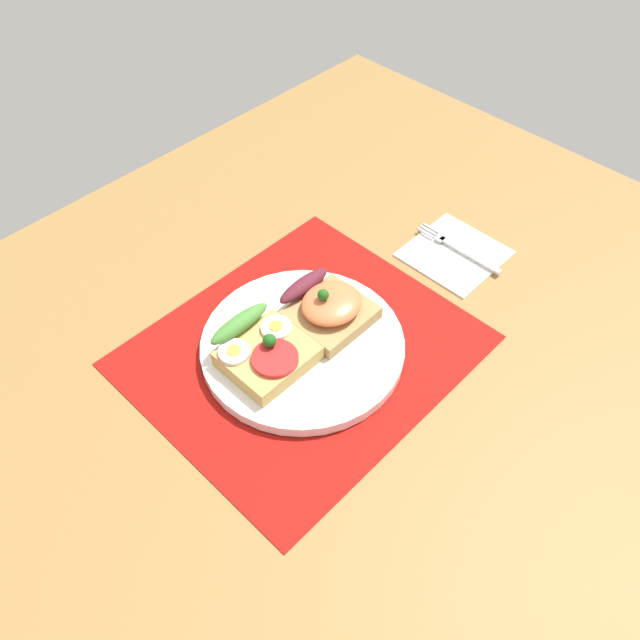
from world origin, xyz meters
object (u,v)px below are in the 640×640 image
plate (303,346)px  sandwich_egg_tomato (264,351)px  napkin (455,253)px  sandwich_salmon (328,307)px  fork (456,247)px

plate → sandwich_egg_tomato: 5.56cm
plate → napkin: plate is taller
sandwich_egg_tomato → sandwich_salmon: (9.82, -0.88, 0.38)cm
napkin → sandwich_salmon: bearing=170.9°
sandwich_salmon → napkin: 22.29cm
plate → fork: 27.50cm
sandwich_salmon → napkin: (21.76, -3.48, -3.35)cm
plate → napkin: bearing=-6.4°
sandwich_egg_tomato → fork: size_ratio=0.75×
sandwich_salmon → fork: 22.85cm
plate → napkin: size_ratio=2.00×
napkin → fork: size_ratio=0.91×
napkin → fork: (0.69, 0.31, 0.46)cm
plate → napkin: 26.86cm
napkin → fork: fork is taller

